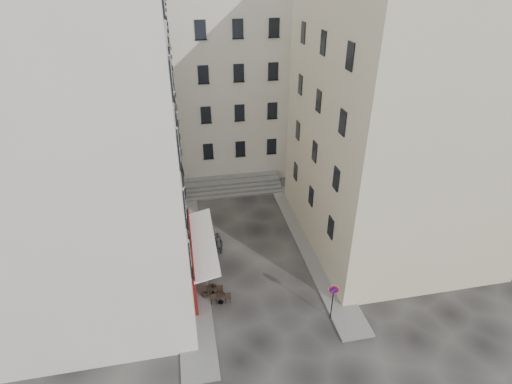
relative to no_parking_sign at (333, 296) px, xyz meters
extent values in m
plane|color=black|center=(-3.47, 4.14, -1.83)|extent=(90.00, 90.00, 0.00)
cube|color=slate|center=(-7.97, 8.14, -1.77)|extent=(2.00, 22.00, 0.12)
cube|color=slate|center=(1.03, 7.14, -1.77)|extent=(2.00, 18.00, 0.12)
cube|color=beige|center=(-13.97, 7.14, 8.17)|extent=(12.00, 16.00, 20.00)
cube|color=beige|center=(7.03, 7.64, 7.17)|extent=(12.00, 14.00, 18.00)
cube|color=beige|center=(-4.47, 23.14, 7.17)|extent=(18.00, 10.00, 18.00)
cube|color=#4A0F0A|center=(-7.89, 5.14, -0.08)|extent=(0.25, 7.00, 3.50)
cube|color=black|center=(-7.85, 5.14, -0.43)|extent=(0.06, 3.85, 2.00)
cube|color=white|center=(-7.07, 5.14, 1.12)|extent=(1.58, 7.30, 0.41)
cube|color=slate|center=(-3.47, 16.04, -1.73)|extent=(9.00, 1.80, 0.20)
cube|color=slate|center=(-3.47, 16.49, -1.53)|extent=(9.00, 1.80, 0.20)
cube|color=slate|center=(-3.47, 16.94, -1.33)|extent=(9.00, 1.80, 0.20)
cube|color=slate|center=(-3.47, 17.39, -1.13)|extent=(9.00, 1.80, 0.20)
cylinder|color=black|center=(-6.72, 3.14, -1.38)|extent=(0.10, 0.10, 0.90)
sphere|color=black|center=(-6.72, 3.14, -0.91)|extent=(0.12, 0.12, 0.12)
cylinder|color=black|center=(-6.72, 6.64, -1.38)|extent=(0.10, 0.10, 0.90)
sphere|color=black|center=(-6.72, 6.64, -0.91)|extent=(0.12, 0.12, 0.12)
cylinder|color=black|center=(-6.72, 10.14, -1.38)|extent=(0.10, 0.10, 0.90)
sphere|color=black|center=(-6.72, 10.14, -0.91)|extent=(0.12, 0.12, 0.12)
cylinder|color=black|center=(0.00, 0.01, -0.56)|extent=(0.06, 0.06, 2.54)
cylinder|color=red|center=(0.00, 0.00, 0.46)|extent=(0.57, 0.17, 0.59)
cylinder|color=navy|center=(0.00, -0.02, 0.46)|extent=(0.42, 0.14, 0.43)
cube|color=red|center=(0.00, -0.05, 0.46)|extent=(0.34, 0.11, 0.34)
cylinder|color=black|center=(-6.33, 2.49, -1.76)|extent=(0.35, 0.35, 0.02)
cylinder|color=black|center=(-6.33, 2.49, -1.43)|extent=(0.05, 0.05, 0.69)
cylinder|color=black|center=(-6.33, 2.49, -1.12)|extent=(0.59, 0.59, 0.04)
cube|color=black|center=(-5.89, 2.49, -1.38)|extent=(0.37, 0.37, 0.88)
cube|color=black|center=(-6.77, 2.59, -1.38)|extent=(0.37, 0.37, 0.88)
cylinder|color=black|center=(-6.79, 3.18, -1.75)|extent=(0.38, 0.38, 0.02)
cylinder|color=black|center=(-6.79, 3.18, -1.40)|extent=(0.05, 0.05, 0.75)
cylinder|color=black|center=(-6.79, 3.18, -1.06)|extent=(0.64, 0.64, 0.04)
cube|color=black|center=(-6.31, 3.18, -1.34)|extent=(0.41, 0.41, 0.96)
cube|color=black|center=(-7.28, 3.29, -1.34)|extent=(0.41, 0.41, 0.96)
cylinder|color=black|center=(-7.03, 6.16, -1.76)|extent=(0.36, 0.36, 0.02)
cylinder|color=black|center=(-7.03, 6.16, -1.43)|extent=(0.05, 0.05, 0.69)
cylinder|color=black|center=(-7.03, 6.16, -1.11)|extent=(0.60, 0.60, 0.04)
cube|color=black|center=(-6.59, 6.16, -1.38)|extent=(0.38, 0.38, 0.89)
cube|color=black|center=(-7.48, 6.26, -1.38)|extent=(0.38, 0.38, 0.89)
cylinder|color=black|center=(-6.28, 7.78, -1.75)|extent=(0.40, 0.40, 0.02)
cylinder|color=black|center=(-6.28, 7.78, -1.38)|extent=(0.06, 0.06, 0.78)
cylinder|color=black|center=(-6.28, 7.78, -1.03)|extent=(0.66, 0.66, 0.04)
cube|color=black|center=(-5.78, 7.78, -1.33)|extent=(0.42, 0.42, 1.00)
cube|color=black|center=(-6.78, 7.89, -1.33)|extent=(0.42, 0.42, 1.00)
cylinder|color=black|center=(-6.56, 8.08, -1.75)|extent=(0.39, 0.39, 0.02)
cylinder|color=black|center=(-6.56, 8.08, -1.39)|extent=(0.05, 0.05, 0.76)
cylinder|color=black|center=(-6.56, 8.08, -1.04)|extent=(0.65, 0.65, 0.04)
cube|color=black|center=(-6.07, 8.08, -1.33)|extent=(0.41, 0.41, 0.98)
cube|color=black|center=(-7.05, 8.19, -1.33)|extent=(0.41, 0.41, 0.98)
imported|color=black|center=(-5.91, 7.42, -0.89)|extent=(0.78, 0.63, 1.87)
camera|label=1|loc=(-7.72, -15.87, 16.74)|focal=28.00mm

